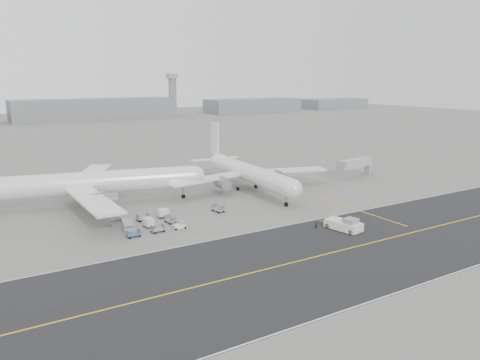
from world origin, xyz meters
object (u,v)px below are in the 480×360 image
airliner_a (90,183)px  airliner_b (247,172)px  pushback_tug (344,225)px  control_tower (173,94)px  ground_crew_a (316,226)px  jet_bridge (355,164)px

airliner_a → airliner_b: (38.74, -5.07, -0.69)m
airliner_a → pushback_tug: bearing=-126.4°
control_tower → airliner_b: (-80.61, -237.44, -11.64)m
airliner_a → airliner_b: size_ratio=1.14×
airliner_a → ground_crew_a: (32.74, -39.69, -4.53)m
control_tower → airliner_a: size_ratio=0.59×
airliner_a → jet_bridge: airliner_a is taller
control_tower → airliner_b: 251.02m
airliner_a → ground_crew_a: 51.65m
airliner_b → ground_crew_a: size_ratio=29.85×
control_tower → ground_crew_a: bearing=-107.7°
airliner_a → airliner_b: airliner_a is taller
airliner_b → pushback_tug: size_ratio=4.98×
control_tower → airliner_b: size_ratio=0.67×
jet_bridge → ground_crew_a: (-41.41, -31.62, -3.05)m
airliner_b → airliner_a: bearing=175.9°
airliner_a → ground_crew_a: airliner_a is taller
pushback_tug → ground_crew_a: size_ratio=6.00×
pushback_tug → control_tower: bearing=61.5°
airliner_a → jet_bridge: (74.15, -8.07, -1.48)m
pushback_tug → jet_bridge: 50.88m
pushback_tug → jet_bridge: jet_bridge is taller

